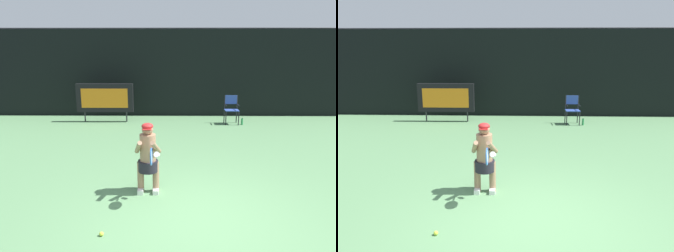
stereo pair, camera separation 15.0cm
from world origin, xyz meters
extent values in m
cube|color=#5A8959|center=(0.00, 0.00, -0.01)|extent=(18.00, 22.00, 0.02)
cube|color=black|center=(0.00, 8.50, 1.80)|extent=(18.00, 0.12, 3.60)
cylinder|color=#38383D|center=(0.00, 8.50, 3.63)|extent=(18.00, 0.05, 0.05)
cube|color=black|center=(-3.08, 7.25, 0.95)|extent=(2.20, 0.20, 1.10)
cube|color=orange|center=(-3.08, 7.15, 0.95)|extent=(1.80, 0.01, 0.75)
cylinder|color=#2D2D33|center=(-3.90, 7.25, 0.20)|extent=(0.05, 0.05, 0.40)
cylinder|color=#2D2D33|center=(-2.25, 7.25, 0.20)|extent=(0.05, 0.05, 0.40)
cylinder|color=black|center=(1.57, 6.72, 0.26)|extent=(0.04, 0.04, 0.52)
cylinder|color=black|center=(2.05, 6.72, 0.26)|extent=(0.04, 0.04, 0.52)
cylinder|color=black|center=(1.57, 7.12, 0.26)|extent=(0.04, 0.04, 0.52)
cylinder|color=black|center=(2.05, 7.12, 0.26)|extent=(0.04, 0.04, 0.52)
cube|color=#314B9E|center=(1.81, 6.92, 0.54)|extent=(0.52, 0.44, 0.03)
cylinder|color=black|center=(1.57, 7.12, 0.80)|extent=(0.04, 0.04, 0.56)
cylinder|color=black|center=(2.05, 7.12, 0.80)|extent=(0.04, 0.04, 0.56)
cube|color=#314B9E|center=(1.81, 7.12, 0.91)|extent=(0.48, 0.02, 0.34)
cylinder|color=black|center=(1.57, 6.92, 0.74)|extent=(0.04, 0.44, 0.04)
cylinder|color=black|center=(2.05, 6.92, 0.74)|extent=(0.04, 0.44, 0.04)
cylinder|color=#268C49|center=(2.19, 6.77, 0.12)|extent=(0.07, 0.07, 0.24)
cylinder|color=black|center=(2.19, 6.77, 0.25)|extent=(0.03, 0.03, 0.03)
cube|color=white|center=(-1.09, 1.04, 0.04)|extent=(0.11, 0.26, 0.09)
cube|color=white|center=(-0.79, 1.04, 0.04)|extent=(0.11, 0.26, 0.09)
cylinder|color=#A37A5B|center=(-1.09, 1.09, 0.31)|extent=(0.13, 0.13, 0.62)
cylinder|color=#A37A5B|center=(-0.79, 1.09, 0.31)|extent=(0.13, 0.13, 0.62)
cylinder|color=black|center=(-0.94, 1.09, 0.55)|extent=(0.39, 0.39, 0.22)
cylinder|color=#A37A5B|center=(-0.94, 1.09, 0.90)|extent=(0.31, 0.31, 0.56)
sphere|color=#A37A5B|center=(-0.94, 1.09, 1.28)|extent=(0.22, 0.22, 0.22)
ellipsoid|color=#B22323|center=(-0.94, 1.09, 1.34)|extent=(0.22, 0.22, 0.12)
cube|color=#B22323|center=(-0.94, 0.99, 1.31)|extent=(0.17, 0.12, 0.02)
cylinder|color=#A37A5B|center=(-1.11, 0.92, 0.98)|extent=(0.20, 0.48, 0.37)
cylinder|color=#A37A5B|center=(-0.78, 0.92, 0.98)|extent=(0.20, 0.48, 0.37)
cylinder|color=white|center=(-0.76, 0.80, 0.87)|extent=(0.13, 0.13, 0.12)
cylinder|color=black|center=(-0.84, 0.83, 0.93)|extent=(0.03, 0.28, 0.03)
torus|color=#3065B8|center=(-0.84, 0.53, 0.93)|extent=(0.02, 0.31, 0.31)
ellipsoid|color=silver|center=(-0.84, 0.53, 0.93)|extent=(0.01, 0.26, 0.26)
sphere|color=#CCDB3D|center=(-1.55, -0.43, 0.03)|extent=(0.07, 0.07, 0.07)
camera|label=1|loc=(-0.49, -4.50, 2.73)|focal=32.57mm
camera|label=2|loc=(-0.34, -4.49, 2.73)|focal=32.57mm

